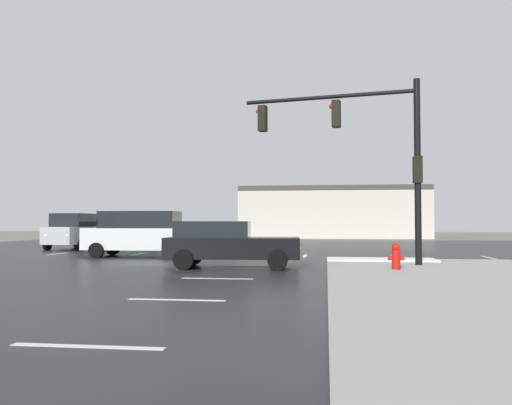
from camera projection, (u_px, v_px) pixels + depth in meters
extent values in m
plane|color=slate|center=(262.00, 256.00, 24.46)|extent=(120.00, 120.00, 0.00)
cube|color=#232326|center=(262.00, 256.00, 24.46)|extent=(44.00, 44.00, 0.02)
cube|color=white|center=(381.00, 259.00, 19.85)|extent=(4.00, 1.60, 0.06)
cube|color=silver|center=(87.00, 346.00, 6.63)|extent=(2.00, 0.15, 0.01)
cube|color=silver|center=(177.00, 300.00, 10.60)|extent=(2.00, 0.15, 0.01)
cube|color=silver|center=(217.00, 279.00, 14.56)|extent=(2.00, 0.15, 0.01)
cube|color=silver|center=(241.00, 266.00, 18.52)|extent=(2.00, 0.15, 0.01)
cube|color=silver|center=(256.00, 258.00, 22.48)|extent=(2.00, 0.15, 0.01)
cube|color=silver|center=(266.00, 253.00, 26.45)|extent=(2.00, 0.15, 0.01)
cube|color=silver|center=(274.00, 249.00, 30.41)|extent=(2.00, 0.15, 0.01)
cube|color=silver|center=(280.00, 246.00, 34.37)|extent=(2.00, 0.15, 0.01)
cube|color=silver|center=(285.00, 243.00, 38.33)|extent=(2.00, 0.15, 0.01)
cube|color=silver|center=(289.00, 241.00, 42.30)|extent=(2.00, 0.15, 0.01)
cube|color=silver|center=(58.00, 254.00, 25.78)|extent=(0.15, 2.00, 0.01)
cube|color=silver|center=(137.00, 254.00, 25.25)|extent=(0.15, 2.00, 0.01)
cube|color=silver|center=(219.00, 255.00, 24.73)|extent=(0.15, 2.00, 0.01)
cube|color=silver|center=(305.00, 256.00, 24.20)|extent=(0.15, 2.00, 0.01)
cube|color=silver|center=(395.00, 257.00, 23.68)|extent=(0.15, 2.00, 0.01)
cube|color=silver|center=(488.00, 257.00, 23.15)|extent=(0.15, 2.00, 0.01)
cube|color=silver|center=(340.00, 263.00, 20.04)|extent=(0.45, 7.00, 0.01)
cylinder|color=black|center=(418.00, 171.00, 17.86)|extent=(0.22, 0.22, 6.29)
cylinder|color=black|center=(328.00, 97.00, 18.90)|extent=(6.01, 1.26, 0.14)
cube|color=black|center=(336.00, 114.00, 18.79)|extent=(0.34, 0.41, 0.95)
sphere|color=red|center=(332.00, 106.00, 18.85)|extent=(0.20, 0.20, 0.20)
cube|color=black|center=(263.00, 119.00, 19.64)|extent=(0.34, 0.41, 0.95)
sphere|color=red|center=(259.00, 111.00, 19.70)|extent=(0.20, 0.20, 0.20)
cube|color=black|center=(418.00, 170.00, 17.86)|extent=(0.28, 0.36, 0.90)
cylinder|color=red|center=(396.00, 259.00, 16.05)|extent=(0.26, 0.26, 0.60)
sphere|color=red|center=(396.00, 247.00, 16.07)|extent=(0.25, 0.25, 0.25)
cylinder|color=red|center=(390.00, 258.00, 16.08)|extent=(0.12, 0.11, 0.11)
cylinder|color=red|center=(402.00, 259.00, 16.03)|extent=(0.12, 0.11, 0.11)
cube|color=beige|center=(333.00, 215.00, 53.08)|extent=(18.03, 8.00, 4.50)
cube|color=#3F3D3A|center=(333.00, 190.00, 53.17)|extent=(18.03, 8.00, 0.50)
cube|color=#195933|center=(144.00, 236.00, 32.16)|extent=(2.25, 4.66, 0.70)
cube|color=black|center=(147.00, 226.00, 32.86)|extent=(1.90, 2.63, 0.55)
cylinder|color=black|center=(153.00, 243.00, 30.59)|extent=(0.29, 0.68, 0.66)
cylinder|color=black|center=(122.00, 243.00, 30.64)|extent=(0.29, 0.68, 0.66)
cylinder|color=black|center=(164.00, 241.00, 33.65)|extent=(0.29, 0.68, 0.66)
cylinder|color=black|center=(136.00, 241.00, 33.70)|extent=(0.29, 0.68, 0.66)
sphere|color=white|center=(145.00, 237.00, 29.94)|extent=(0.18, 0.18, 0.18)
sphere|color=white|center=(124.00, 237.00, 29.98)|extent=(0.18, 0.18, 0.18)
cube|color=#B7BABF|center=(79.00, 235.00, 30.59)|extent=(2.08, 4.85, 0.95)
cube|color=black|center=(79.00, 220.00, 30.62)|extent=(1.88, 3.41, 0.75)
cylinder|color=black|center=(81.00, 244.00, 28.80)|extent=(0.24, 0.67, 0.66)
cylinder|color=black|center=(47.00, 244.00, 29.11)|extent=(0.24, 0.67, 0.66)
cylinder|color=black|center=(107.00, 242.00, 32.03)|extent=(0.24, 0.67, 0.66)
cylinder|color=black|center=(77.00, 242.00, 32.33)|extent=(0.24, 0.67, 0.66)
sphere|color=white|center=(68.00, 236.00, 28.17)|extent=(0.18, 0.18, 0.18)
sphere|color=white|center=(46.00, 236.00, 28.37)|extent=(0.18, 0.18, 0.18)
cube|color=white|center=(140.00, 239.00, 23.68)|extent=(4.87, 2.13, 0.95)
cube|color=black|center=(141.00, 220.00, 23.71)|extent=(3.43, 1.92, 0.75)
cylinder|color=black|center=(96.00, 250.00, 22.84)|extent=(0.67, 0.25, 0.66)
cylinder|color=black|center=(113.00, 248.00, 24.78)|extent=(0.67, 0.25, 0.66)
cylinder|color=black|center=(171.00, 251.00, 22.54)|extent=(0.67, 0.25, 0.66)
cylinder|color=black|center=(181.00, 248.00, 24.48)|extent=(0.67, 0.25, 0.66)
sphere|color=white|center=(84.00, 239.00, 23.28)|extent=(0.18, 0.18, 0.18)
sphere|color=white|center=(95.00, 238.00, 24.52)|extent=(0.18, 0.18, 0.18)
cube|color=black|center=(233.00, 248.00, 18.01)|extent=(4.63, 2.15, 0.70)
cube|color=black|center=(213.00, 229.00, 18.07)|extent=(2.60, 1.85, 0.55)
cylinder|color=black|center=(278.00, 256.00, 18.82)|extent=(0.68, 0.27, 0.66)
cylinder|color=black|center=(278.00, 260.00, 17.02)|extent=(0.68, 0.27, 0.66)
cylinder|color=black|center=(193.00, 256.00, 18.98)|extent=(0.68, 0.27, 0.66)
cylinder|color=black|center=(183.00, 260.00, 17.18)|extent=(0.68, 0.27, 0.66)
sphere|color=white|center=(297.00, 247.00, 18.47)|extent=(0.18, 0.18, 0.18)
sphere|color=white|center=(298.00, 249.00, 17.32)|extent=(0.18, 0.18, 0.18)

